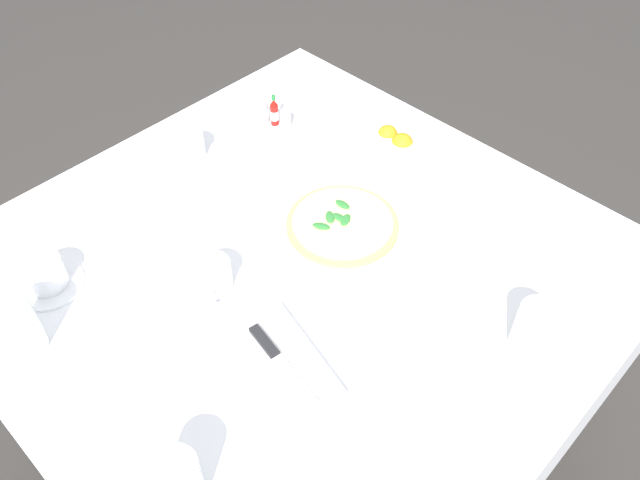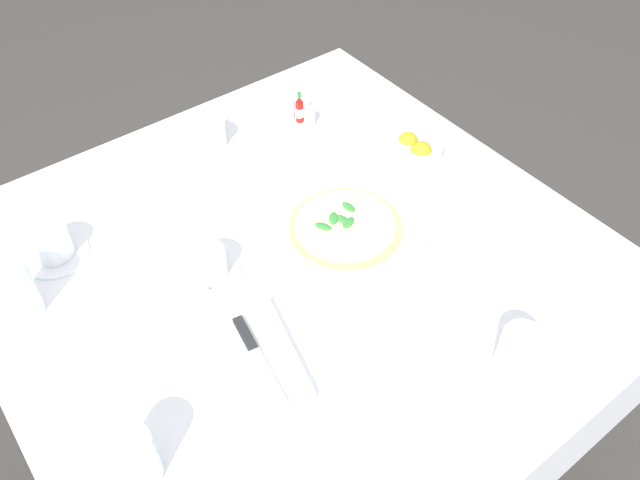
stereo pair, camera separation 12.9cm
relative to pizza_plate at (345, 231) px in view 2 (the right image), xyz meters
The scene contains 16 objects.
ground_plane 0.77m from the pizza_plate, 94.46° to the right, with size 8.00×8.00×0.00m, color #33302D.
dining_table 0.19m from the pizza_plate, 94.46° to the right, with size 1.15×1.15×0.74m.
pizza_plate is the anchor object (origin of this frame).
pizza 0.01m from the pizza_plate, behind, with size 0.23×0.23×0.02m.
coffee_cup_far_left 0.43m from the pizza_plate, behind, with size 0.13×0.13×0.07m.
coffee_cup_back_corner 0.29m from the pizza_plate, 105.09° to the right, with size 0.13×0.13×0.07m.
coffee_cup_right_edge 0.58m from the pizza_plate, 121.69° to the right, with size 0.13×0.13×0.06m.
water_glass_near_left 0.63m from the pizza_plate, 109.38° to the right, with size 0.07×0.07×0.12m.
water_glass_far_right 0.60m from the pizza_plate, 70.33° to the right, with size 0.08×0.08×0.10m.
water_glass_center_back 0.43m from the pizza_plate, ahead, with size 0.07×0.07×0.10m.
napkin_folded 0.35m from the pizza_plate, 65.18° to the right, with size 0.24×0.18×0.02m.
dinner_knife 0.35m from the pizza_plate, 64.80° to the right, with size 0.20×0.05×0.01m.
citrus_bowl 0.29m from the pizza_plate, 110.17° to the left, with size 0.15×0.15×0.06m.
hot_sauce_bottle 0.41m from the pizza_plate, 157.12° to the left, with size 0.02×0.02×0.08m.
salt_shaker 0.38m from the pizza_plate, 154.12° to the left, with size 0.03×0.03×0.06m.
pepper_shaker 0.43m from the pizza_plate, 159.82° to the left, with size 0.03×0.03×0.06m.
Camera 2 is at (0.71, -0.48, 1.70)m, focal length 36.10 mm.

